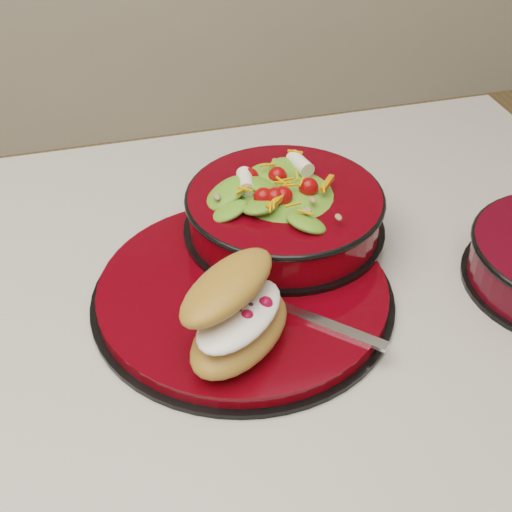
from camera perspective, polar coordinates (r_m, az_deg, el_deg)
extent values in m
cube|color=beige|center=(0.77, -9.59, -5.98)|extent=(1.24, 0.74, 0.04)
cylinder|color=black|center=(0.76, -1.06, -3.32)|extent=(0.32, 0.32, 0.01)
cylinder|color=#5B0308|center=(0.76, -1.07, -2.76)|extent=(0.31, 0.31, 0.01)
torus|color=black|center=(0.75, -0.14, -2.88)|extent=(0.17, 0.17, 0.01)
cylinder|color=black|center=(0.83, 2.25, 2.24)|extent=(0.23, 0.23, 0.01)
cylinder|color=#5B0308|center=(0.81, 2.29, 3.66)|extent=(0.22, 0.22, 0.04)
torus|color=black|center=(0.80, 2.32, 4.71)|extent=(0.23, 0.23, 0.01)
ellipsoid|color=#437C22|center=(0.80, 2.32, 4.54)|extent=(0.19, 0.19, 0.07)
sphere|color=#B90907|center=(0.79, 5.56, 7.53)|extent=(0.02, 0.02, 0.02)
sphere|color=#B90907|center=(0.82, 3.12, 8.72)|extent=(0.02, 0.02, 0.02)
sphere|color=#B90907|center=(0.81, 0.01, 8.31)|extent=(0.02, 0.02, 0.02)
sphere|color=#B90907|center=(0.77, -0.87, 6.65)|extent=(0.02, 0.02, 0.02)
sphere|color=#B90907|center=(0.74, 1.60, 5.33)|extent=(0.02, 0.02, 0.02)
sphere|color=#B90907|center=(0.76, 4.93, 5.81)|extent=(0.02, 0.02, 0.02)
cylinder|color=silver|center=(0.82, 3.60, 8.76)|extent=(0.04, 0.04, 0.02)
cylinder|color=silver|center=(0.79, -0.88, 7.39)|extent=(0.04, 0.03, 0.02)
cube|color=orange|center=(0.75, 1.59, 5.79)|extent=(0.03, 0.03, 0.01)
cube|color=orange|center=(0.79, 5.82, 7.22)|extent=(0.03, 0.02, 0.01)
ellipsoid|color=#A36D31|center=(0.68, -1.30, -6.15)|extent=(0.14, 0.14, 0.04)
ellipsoid|color=white|center=(0.66, -1.33, -4.78)|extent=(0.12, 0.12, 0.02)
ellipsoid|color=#A36D31|center=(0.66, -1.74, -2.34)|extent=(0.13, 0.13, 0.03)
sphere|color=#B70D2B|center=(0.65, -3.07, -4.71)|extent=(0.01, 0.01, 0.01)
sphere|color=#B70D2B|center=(0.65, -0.74, -4.87)|extent=(0.01, 0.01, 0.01)
sphere|color=#B70D2B|center=(0.66, 0.76, -3.79)|extent=(0.01, 0.01, 0.01)
sphere|color=#B70D2B|center=(0.66, -2.35, -3.91)|extent=(0.01, 0.01, 0.01)
sphere|color=#191947|center=(0.66, -2.08, -4.20)|extent=(0.01, 0.01, 0.01)
sphere|color=#191947|center=(0.66, -0.43, -4.12)|extent=(0.01, 0.01, 0.01)
sphere|color=#191947|center=(0.65, -1.25, -4.62)|extent=(0.01, 0.01, 0.01)
cube|color=silver|center=(0.71, 5.41, -5.35)|extent=(0.10, 0.10, 0.00)
cube|color=silver|center=(0.74, -0.44, -3.11)|extent=(0.05, 0.05, 0.00)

